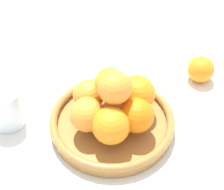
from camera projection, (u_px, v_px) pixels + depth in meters
ground_plane at (112, 128)px, 0.86m from camera, size 4.00×4.00×0.00m
fruit_bowl at (112, 122)px, 0.84m from camera, size 0.28×0.28×0.04m
orange_pile at (114, 102)px, 0.79m from camera, size 0.18×0.20×0.13m
stray_orange at (201, 69)px, 0.95m from camera, size 0.07×0.07×0.07m
drinking_glass at (6, 108)px, 0.84m from camera, size 0.07×0.07×0.10m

